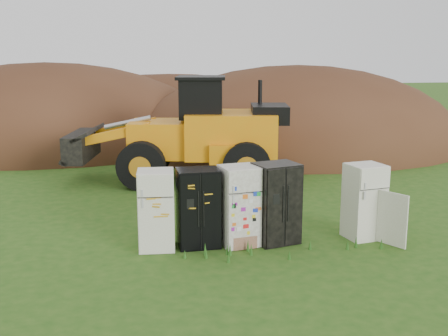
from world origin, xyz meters
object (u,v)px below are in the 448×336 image
Objects in this scene: wheel_loader at (175,130)px; fridge_leftmost at (156,210)px; fridge_sticker at (239,206)px; fridge_black_side at (198,208)px; fridge_dark_mid at (276,203)px; fridge_open_door at (364,201)px.

fridge_leftmost is at bearing -88.48° from wheel_loader.
fridge_sticker is 0.25× the size of wheel_loader.
fridge_sticker is at bearing 2.70° from fridge_leftmost.
fridge_dark_mid reaches higher than fridge_black_side.
wheel_loader is (-3.94, 6.54, 0.87)m from fridge_open_door.
fridge_dark_mid is (0.86, 0.03, 0.01)m from fridge_sticker.
fridge_leftmost is 0.96× the size of fridge_dark_mid.
wheel_loader is at bearing 89.76° from fridge_dark_mid.
fridge_sticker is at bearing -6.23° from fridge_black_side.
wheel_loader is at bearing 85.55° from fridge_leftmost.
fridge_dark_mid is 2.12m from fridge_open_door.
fridge_black_side is 0.96× the size of fridge_dark_mid.
fridge_dark_mid reaches higher than fridge_sticker.
fridge_sticker reaches higher than fridge_open_door.
wheel_loader is (-0.96, 6.56, 0.85)m from fridge_sticker.
fridge_black_side is (0.94, 0.04, -0.00)m from fridge_leftmost.
fridge_black_side is 6.56m from wheel_loader.
fridge_open_door is at bearing -16.36° from fridge_dark_mid.
fridge_sticker is 0.86m from fridge_dark_mid.
fridge_leftmost is at bearing 164.37° from fridge_dark_mid.
fridge_leftmost is 2.72m from fridge_dark_mid.
fridge_black_side is at bearing 165.81° from fridge_sticker.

